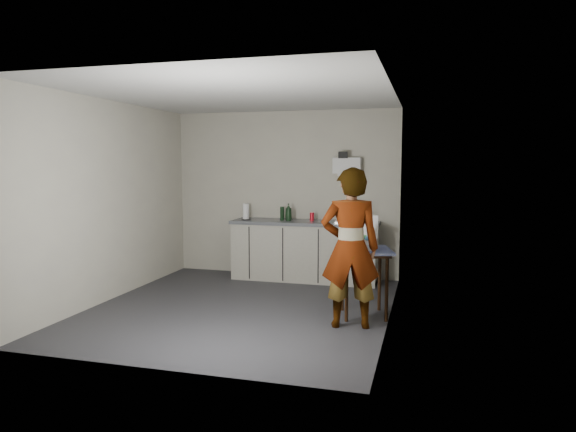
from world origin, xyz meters
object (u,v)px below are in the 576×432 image
(bakery_box, at_px, (364,241))
(soap_bottle, at_px, (289,212))
(kitchen_counter, at_px, (305,252))
(paper_towel, at_px, (246,212))
(standing_man, at_px, (350,248))
(dish_rack, at_px, (350,218))
(side_table, at_px, (364,258))
(dark_bottle, at_px, (282,213))
(soda_can, at_px, (312,217))

(bakery_box, bearing_deg, soap_bottle, 135.21)
(kitchen_counter, bearing_deg, paper_towel, -174.92)
(standing_man, height_order, soap_bottle, standing_man)
(kitchen_counter, relative_size, soap_bottle, 8.45)
(standing_man, xyz_separation_m, dish_rack, (-0.31, 2.06, 0.10))
(standing_man, bearing_deg, kitchen_counter, -77.03)
(side_table, bearing_deg, standing_man, -118.06)
(standing_man, distance_m, paper_towel, 2.78)
(paper_towel, relative_size, bakery_box, 0.66)
(soap_bottle, bearing_deg, dish_rack, -0.29)
(dark_bottle, relative_size, bakery_box, 0.56)
(side_table, xyz_separation_m, paper_towel, (-2.02, 1.56, 0.34))
(dark_bottle, distance_m, bakery_box, 2.17)
(kitchen_counter, distance_m, soda_can, 0.56)
(bakery_box, bearing_deg, dish_rack, 109.20)
(dark_bottle, bearing_deg, kitchen_counter, 1.73)
(soap_bottle, relative_size, paper_towel, 1.05)
(kitchen_counter, height_order, bakery_box, bakery_box)
(side_table, relative_size, bakery_box, 2.08)
(standing_man, distance_m, dark_bottle, 2.48)
(kitchen_counter, distance_m, dark_bottle, 0.69)
(standing_man, height_order, dish_rack, standing_man)
(standing_man, xyz_separation_m, dark_bottle, (-1.36, 2.07, 0.15))
(dish_rack, bearing_deg, bakery_box, -75.67)
(kitchen_counter, height_order, soap_bottle, soap_bottle)
(kitchen_counter, bearing_deg, bakery_box, -55.76)
(kitchen_counter, xyz_separation_m, standing_man, (1.00, -2.08, 0.44))
(paper_towel, bearing_deg, dish_rack, 2.05)
(side_table, bearing_deg, dish_rack, 88.87)
(dark_bottle, xyz_separation_m, bakery_box, (1.45, -1.60, -0.14))
(standing_man, relative_size, bakery_box, 4.57)
(paper_towel, bearing_deg, bakery_box, -37.10)
(dark_bottle, distance_m, paper_towel, 0.57)
(bakery_box, bearing_deg, standing_man, -96.49)
(bakery_box, bearing_deg, paper_towel, 147.77)
(kitchen_counter, distance_m, soap_bottle, 0.67)
(kitchen_counter, xyz_separation_m, soap_bottle, (-0.25, -0.02, 0.62))
(soap_bottle, relative_size, soda_can, 2.12)
(kitchen_counter, bearing_deg, soda_can, 34.23)
(soap_bottle, xyz_separation_m, paper_towel, (-0.67, -0.06, -0.01))
(soda_can, height_order, bakery_box, bakery_box)
(side_table, distance_m, soap_bottle, 2.14)
(dark_bottle, xyz_separation_m, dish_rack, (1.05, -0.01, -0.04))
(soap_bottle, distance_m, bakery_box, 2.09)
(kitchen_counter, relative_size, standing_man, 1.29)
(dark_bottle, bearing_deg, paper_towel, -172.80)
(dish_rack, bearing_deg, kitchen_counter, 177.98)
(kitchen_counter, bearing_deg, side_table, -56.15)
(dark_bottle, bearing_deg, soap_bottle, -4.79)
(dark_bottle, height_order, paper_towel, paper_towel)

